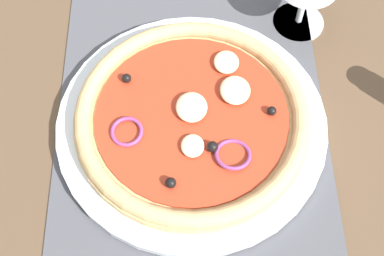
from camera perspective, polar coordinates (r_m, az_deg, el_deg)
The scene contains 4 objects.
ground_plane at distance 59.07cm, azimuth 0.01°, elevation -2.22°, with size 190.00×140.00×2.40cm, color brown.
placemat at distance 57.83cm, azimuth 0.01°, elevation -1.60°, with size 48.86×30.03×0.40cm, color #4C4C51.
plate at distance 58.09cm, azimuth -0.14°, elevation 0.42°, with size 29.71×29.71×1.09cm, color white.
pizza at distance 56.69cm, azimuth -0.09°, elevation 1.24°, with size 25.52×25.52×2.50cm.
Camera 1 is at (26.60, -0.63, 51.54)cm, focal length 49.30 mm.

